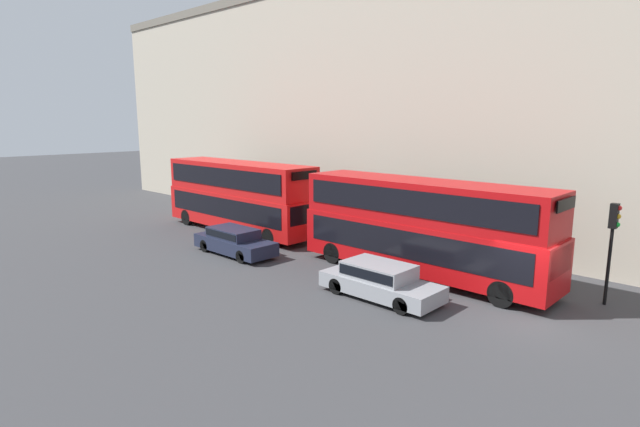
% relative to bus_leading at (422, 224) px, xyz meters
% --- Properties ---
extents(ground_plane, '(200.00, 200.00, 0.00)m').
position_rel_bus_leading_xyz_m(ground_plane, '(-1.60, -5.05, -2.32)').
color(ground_plane, '#38383A').
extents(building_facade, '(1.10, 80.00, 15.35)m').
position_rel_bus_leading_xyz_m(building_facade, '(5.40, -5.05, 5.66)').
color(building_facade, '#B2A893').
rests_on(building_facade, ground).
extents(bus_leading, '(2.59, 11.47, 4.19)m').
position_rel_bus_leading_xyz_m(bus_leading, '(0.00, 0.00, 0.00)').
color(bus_leading, '#B20C0F').
rests_on(bus_leading, ground).
extents(bus_second_in_queue, '(2.59, 11.39, 4.24)m').
position_rel_bus_leading_xyz_m(bus_second_in_queue, '(0.00, 12.85, 0.02)').
color(bus_second_in_queue, red).
rests_on(bus_second_in_queue, ground).
extents(car_dark_sedan, '(1.87, 4.77, 1.35)m').
position_rel_bus_leading_xyz_m(car_dark_sedan, '(-3.40, -0.33, -1.60)').
color(car_dark_sedan, gray).
rests_on(car_dark_sedan, ground).
extents(car_hatchback, '(1.75, 4.78, 1.34)m').
position_rel_bus_leading_xyz_m(car_hatchback, '(-3.40, 8.83, -1.60)').
color(car_hatchback, '#1E2338').
rests_on(car_hatchback, ground).
extents(traffic_light, '(0.30, 0.36, 3.79)m').
position_rel_bus_leading_xyz_m(traffic_light, '(1.76, -6.81, 0.41)').
color(traffic_light, black).
rests_on(traffic_light, ground).
extents(pedestrian, '(0.36, 0.36, 1.67)m').
position_rel_bus_leading_xyz_m(pedestrian, '(2.30, 5.42, -1.55)').
color(pedestrian, brown).
rests_on(pedestrian, ground).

